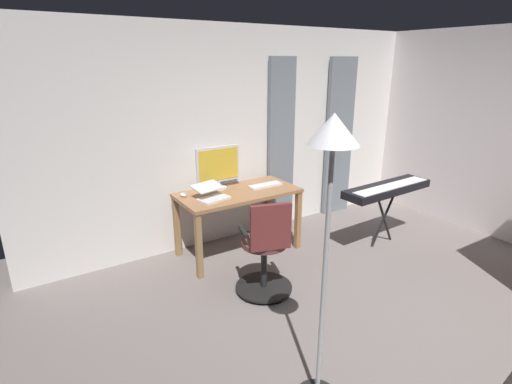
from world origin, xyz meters
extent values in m
plane|color=slate|center=(0.00, 0.00, 0.00)|extent=(6.96, 6.96, 0.00)
cube|color=silver|center=(0.00, -2.68, 1.28)|extent=(5.33, 0.10, 2.57)
cube|color=slate|center=(-1.55, -2.57, 1.11)|extent=(0.47, 0.06, 2.22)
cube|color=slate|center=(-0.52, -2.57, 1.11)|extent=(0.38, 0.06, 2.22)
cube|color=#946743|center=(0.35, -2.19, 0.74)|extent=(1.37, 0.68, 0.04)
cube|color=#98683E|center=(-0.30, -1.89, 0.36)|extent=(0.06, 0.06, 0.72)
cube|color=olive|center=(0.99, -1.89, 0.36)|extent=(0.06, 0.06, 0.72)
cube|color=#956E48|center=(-0.30, -2.49, 0.36)|extent=(0.06, 0.06, 0.72)
cube|color=#976E46|center=(0.99, -2.49, 0.36)|extent=(0.06, 0.06, 0.72)
cylinder|color=black|center=(0.57, -1.32, 0.04)|extent=(0.56, 0.56, 0.02)
sphere|color=black|center=(0.32, -1.25, 0.03)|extent=(0.05, 0.05, 0.05)
sphere|color=black|center=(0.42, -1.54, 0.03)|extent=(0.05, 0.05, 0.05)
sphere|color=black|center=(0.72, -1.53, 0.03)|extent=(0.05, 0.05, 0.05)
sphere|color=black|center=(0.81, -1.24, 0.03)|extent=(0.05, 0.05, 0.05)
sphere|color=black|center=(0.56, -1.07, 0.03)|extent=(0.05, 0.05, 0.05)
cylinder|color=black|center=(0.57, -1.32, 0.27)|extent=(0.06, 0.06, 0.46)
cylinder|color=#562F2F|center=(0.57, -1.32, 0.52)|extent=(0.55, 0.55, 0.05)
cube|color=maroon|center=(0.63, -1.13, 0.76)|extent=(0.37, 0.16, 0.43)
cube|color=black|center=(0.76, -1.38, 0.66)|extent=(0.11, 0.24, 0.03)
cube|color=black|center=(0.38, -1.27, 0.66)|extent=(0.11, 0.24, 0.03)
cylinder|color=silver|center=(0.48, -2.41, 0.76)|extent=(0.18, 0.18, 0.01)
cylinder|color=silver|center=(0.48, -2.41, 0.80)|extent=(0.04, 0.04, 0.07)
cube|color=silver|center=(0.48, -2.41, 1.04)|extent=(0.54, 0.03, 0.41)
cube|color=gold|center=(0.48, -2.39, 1.04)|extent=(0.50, 0.01, 0.36)
cube|color=silver|center=(-0.02, -2.17, 0.77)|extent=(0.41, 0.13, 0.02)
cube|color=silver|center=(0.71, -2.08, 0.77)|extent=(0.36, 0.27, 0.02)
cube|color=silver|center=(0.73, -2.18, 0.88)|extent=(0.36, 0.27, 0.06)
ellipsoid|color=white|center=(0.94, -2.36, 0.77)|extent=(0.06, 0.10, 0.04)
cylinder|color=black|center=(-1.26, -1.42, 0.33)|extent=(0.38, 0.04, 0.67)
cylinder|color=black|center=(-1.26, -1.42, 0.33)|extent=(0.38, 0.04, 0.67)
cube|color=black|center=(-1.26, -1.42, 0.71)|extent=(1.26, 0.36, 0.09)
cube|color=white|center=(-1.27, -1.36, 0.76)|extent=(1.15, 0.21, 0.01)
cylinder|color=#A5A5A8|center=(0.99, -0.04, 0.87)|extent=(0.03, 0.03, 1.73)
cone|color=silver|center=(0.99, -0.04, 1.82)|extent=(0.29, 0.29, 0.17)
camera|label=1|loc=(2.47, 1.50, 2.17)|focal=27.66mm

